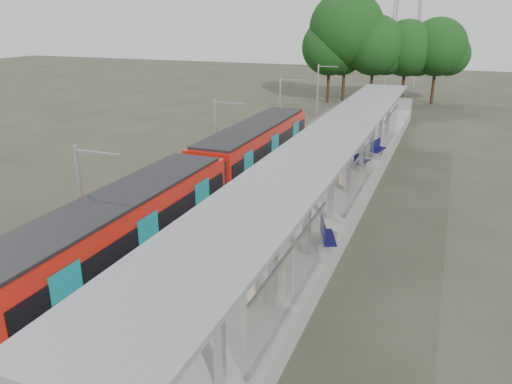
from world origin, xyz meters
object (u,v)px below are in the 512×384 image
train (203,182)px  bench_mid (361,160)px  litter_bin (271,250)px  info_pillar_far (338,171)px  bench_near (326,235)px  bench_far (377,148)px  info_pillar_near (250,279)px

train → bench_mid: 10.87m
litter_bin → info_pillar_far: bearing=88.1°
train → bench_near: bearing=-22.9°
bench_mid → litter_bin: (-1.05, -13.58, -0.11)m
bench_far → info_pillar_near: bearing=-82.3°
bench_near → info_pillar_near: bearing=-127.1°
bench_far → litter_bin: size_ratio=2.02×
bench_mid → info_pillar_near: bearing=-77.8°
bench_far → info_pillar_near: (-1.25, -19.65, 0.12)m
bench_mid → info_pillar_near: info_pillar_near is taller
bench_mid → info_pillar_far: 3.53m
litter_bin → bench_far: bearing=84.7°
bench_mid → info_pillar_near: size_ratio=0.93×
bench_mid → train: bearing=-111.4°
bench_far → info_pillar_far: info_pillar_far is taller
info_pillar_near → bench_far: bearing=88.1°
litter_bin → train: bearing=138.1°
bench_mid → bench_far: (0.51, 3.20, 0.07)m
info_pillar_far → bench_far: bearing=61.0°
train → bench_far: 13.83m
bench_far → info_pillar_near: info_pillar_near is taller
bench_far → info_pillar_near: size_ratio=1.05×
bench_mid → bench_far: bench_far is taller
bench_near → info_pillar_near: (-1.44, -4.68, 0.14)m
info_pillar_far → litter_bin: 10.15m
bench_mid → info_pillar_near: (-0.75, -16.46, 0.19)m
train → bench_near: (7.10, -3.00, -0.46)m
train → info_pillar_far: bearing=43.1°
bench_mid → info_pillar_far: size_ratio=0.86×
bench_far → litter_bin: bearing=-84.0°
bench_near → bench_mid: bearing=73.3°
bench_far → litter_bin: bench_far is taller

